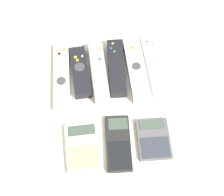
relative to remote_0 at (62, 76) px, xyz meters
The scene contains 10 objects.
ground_plane 0.18m from the remote_0, 43.08° to the right, with size 3.00×3.00×0.00m, color beige.
remote_0 is the anchor object (origin of this frame).
remote_1 0.05m from the remote_0, ahead, with size 0.05×0.16×0.03m.
remote_2 0.10m from the remote_0, ahead, with size 0.04×0.19×0.03m.
remote_3 0.15m from the remote_0, ahead, with size 0.05×0.18×0.03m.
remote_4 0.21m from the remote_0, ahead, with size 0.05×0.21×0.03m.
remote_5 0.26m from the remote_0, ahead, with size 0.04×0.21×0.02m.
calculator_0 0.22m from the remote_0, 79.09° to the right, with size 0.09×0.13×0.02m.
calculator_1 0.26m from the remote_0, 58.80° to the right, with size 0.07×0.15×0.01m.
calculator_2 0.31m from the remote_0, 44.65° to the right, with size 0.09×0.11×0.01m.
Camera 1 is at (-0.06, -0.47, 0.87)m, focal length 60.00 mm.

